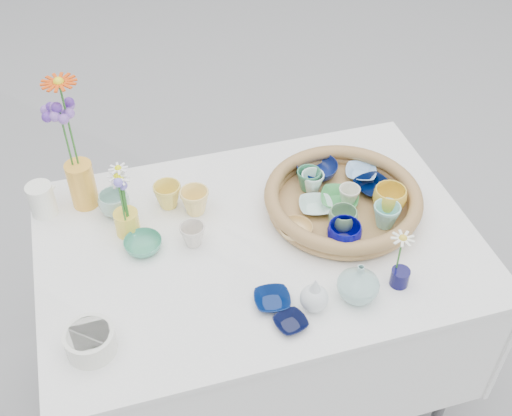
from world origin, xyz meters
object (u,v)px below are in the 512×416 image
object	(u,v)px
display_table	(258,383)
tall_vase_yellow	(82,185)
wicker_tray	(343,200)
bud_vase_seafoam	(359,282)

from	to	relation	value
display_table	tall_vase_yellow	world-z (taller)	tall_vase_yellow
wicker_tray	tall_vase_yellow	xyz separation A→B (m)	(-0.74, 0.25, 0.04)
tall_vase_yellow	wicker_tray	bearing A→B (deg)	-18.29
wicker_tray	bud_vase_seafoam	xyz separation A→B (m)	(-0.09, -0.33, 0.02)
display_table	tall_vase_yellow	bearing A→B (deg)	147.45
bud_vase_seafoam	display_table	bearing A→B (deg)	124.66
wicker_tray	tall_vase_yellow	size ratio (longest dim) A/B	3.13
display_table	wicker_tray	bearing A→B (deg)	10.12
tall_vase_yellow	display_table	bearing A→B (deg)	-32.55
display_table	bud_vase_seafoam	size ratio (longest dim) A/B	10.87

